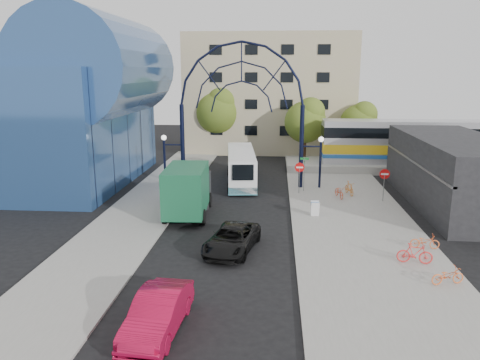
# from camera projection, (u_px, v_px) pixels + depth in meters

# --- Properties ---
(ground) EXTENTS (120.00, 120.00, 0.00)m
(ground) POSITION_uv_depth(u_px,v_px,m) (223.00, 247.00, 26.41)
(ground) COLOR black
(ground) RESTS_ON ground
(sidewalk_east) EXTENTS (8.00, 56.00, 0.12)m
(sidewalk_east) POSITION_uv_depth(u_px,v_px,m) (355.00, 227.00, 29.68)
(sidewalk_east) COLOR gray
(sidewalk_east) RESTS_ON ground
(plaza_west) EXTENTS (5.00, 50.00, 0.12)m
(plaza_west) POSITION_uv_depth(u_px,v_px,m) (141.00, 212.00, 32.71)
(plaza_west) COLOR gray
(plaza_west) RESTS_ON ground
(gateway_arch) EXTENTS (13.64, 0.44, 12.10)m
(gateway_arch) POSITION_uv_depth(u_px,v_px,m) (242.00, 85.00, 38.05)
(gateway_arch) COLOR black
(gateway_arch) RESTS_ON ground
(stop_sign) EXTENTS (0.80, 0.07, 2.50)m
(stop_sign) POSITION_uv_depth(u_px,v_px,m) (300.00, 170.00, 37.24)
(stop_sign) COLOR slate
(stop_sign) RESTS_ON sidewalk_east
(do_not_enter_sign) EXTENTS (0.76, 0.07, 2.48)m
(do_not_enter_sign) POSITION_uv_depth(u_px,v_px,m) (384.00, 177.00, 34.84)
(do_not_enter_sign) COLOR slate
(do_not_enter_sign) RESTS_ON sidewalk_east
(street_name_sign) EXTENTS (0.70, 0.70, 2.80)m
(street_name_sign) POSITION_uv_depth(u_px,v_px,m) (304.00, 167.00, 37.77)
(street_name_sign) COLOR slate
(street_name_sign) RESTS_ON sidewalk_east
(sandwich_board) EXTENTS (0.55, 0.61, 0.99)m
(sandwich_board) POSITION_uv_depth(u_px,v_px,m) (315.00, 207.00, 31.62)
(sandwich_board) COLOR white
(sandwich_board) RESTS_ON sidewalk_east
(transit_hall) EXTENTS (16.50, 18.00, 14.50)m
(transit_hall) POSITION_uv_depth(u_px,v_px,m) (67.00, 106.00, 40.59)
(transit_hall) COLOR #2A4C81
(transit_hall) RESTS_ON ground
(commercial_block_east) EXTENTS (6.00, 16.00, 5.00)m
(commercial_block_east) POSITION_uv_depth(u_px,v_px,m) (454.00, 171.00, 34.35)
(commercial_block_east) COLOR black
(commercial_block_east) RESTS_ON ground
(apartment_block) EXTENTS (20.00, 12.10, 14.00)m
(apartment_block) POSITION_uv_depth(u_px,v_px,m) (270.00, 93.00, 58.61)
(apartment_block) COLOR tan
(apartment_block) RESTS_ON ground
(train_platform) EXTENTS (32.00, 5.00, 0.80)m
(train_platform) POSITION_uv_depth(u_px,v_px,m) (449.00, 167.00, 46.18)
(train_platform) COLOR gray
(train_platform) RESTS_ON ground
(train_car) EXTENTS (25.10, 3.05, 4.20)m
(train_car) POSITION_uv_depth(u_px,v_px,m) (452.00, 142.00, 45.61)
(train_car) COLOR #B7B7BC
(train_car) RESTS_ON train_platform
(tree_north_a) EXTENTS (4.48, 4.48, 7.00)m
(tree_north_a) POSITION_uv_depth(u_px,v_px,m) (307.00, 120.00, 50.07)
(tree_north_a) COLOR #382314
(tree_north_a) RESTS_ON ground
(tree_north_b) EXTENTS (5.12, 5.12, 8.00)m
(tree_north_b) POSITION_uv_depth(u_px,v_px,m) (218.00, 110.00, 54.55)
(tree_north_b) COLOR #382314
(tree_north_b) RESTS_ON ground
(tree_north_c) EXTENTS (4.16, 4.16, 6.50)m
(tree_north_c) POSITION_uv_depth(u_px,v_px,m) (360.00, 121.00, 51.64)
(tree_north_c) COLOR #382314
(tree_north_c) RESTS_ON ground
(city_bus) EXTENTS (3.32, 10.47, 2.83)m
(city_bus) POSITION_uv_depth(u_px,v_px,m) (241.00, 166.00, 41.37)
(city_bus) COLOR white
(city_bus) RESTS_ON ground
(green_truck) EXTENTS (2.97, 7.10, 3.53)m
(green_truck) POSITION_uv_depth(u_px,v_px,m) (188.00, 190.00, 32.06)
(green_truck) COLOR black
(green_truck) RESTS_ON ground
(black_suv) EXTENTS (3.23, 5.33, 1.38)m
(black_suv) POSITION_uv_depth(u_px,v_px,m) (232.00, 239.00, 25.73)
(black_suv) COLOR black
(black_suv) RESTS_ON ground
(red_sedan) EXTENTS (2.00, 4.85, 1.56)m
(red_sedan) POSITION_uv_depth(u_px,v_px,m) (158.00, 313.00, 17.71)
(red_sedan) COLOR #AA0A30
(red_sedan) RESTS_ON ground
(bike_near_a) EXTENTS (0.95, 1.83, 0.91)m
(bike_near_a) POSITION_uv_depth(u_px,v_px,m) (339.00, 192.00, 36.18)
(bike_near_a) COLOR #D9502B
(bike_near_a) RESTS_ON sidewalk_east
(bike_near_b) EXTENTS (0.87, 1.80, 1.04)m
(bike_near_b) POSITION_uv_depth(u_px,v_px,m) (349.00, 188.00, 37.03)
(bike_near_b) COLOR orange
(bike_near_b) RESTS_ON sidewalk_east
(bike_far_a) EXTENTS (1.61, 0.69, 0.82)m
(bike_far_a) POSITION_uv_depth(u_px,v_px,m) (425.00, 241.00, 25.83)
(bike_far_a) COLOR orange
(bike_far_a) RESTS_ON sidewalk_east
(bike_far_b) EXTENTS (1.83, 0.75, 1.06)m
(bike_far_b) POSITION_uv_depth(u_px,v_px,m) (415.00, 253.00, 23.80)
(bike_far_b) COLOR red
(bike_far_b) RESTS_ON sidewalk_east
(bike_far_c) EXTENTS (1.68, 0.92, 0.84)m
(bike_far_c) POSITION_uv_depth(u_px,v_px,m) (448.00, 276.00, 21.49)
(bike_far_c) COLOR orange
(bike_far_c) RESTS_ON sidewalk_east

